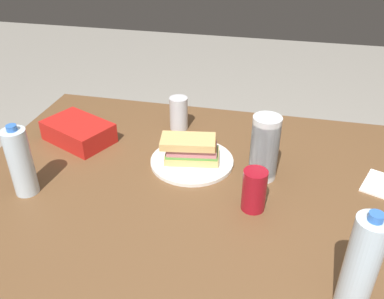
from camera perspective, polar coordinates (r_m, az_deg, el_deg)
name	(u,v)px	position (r m, az deg, el deg)	size (l,w,h in m)	color
dining_table	(211,207)	(1.28, 2.68, -7.96)	(1.49, 1.01, 0.73)	brown
paper_plate	(192,161)	(1.32, 0.00, -1.63)	(0.27, 0.27, 0.01)	white
sandwich	(191,149)	(1.29, -0.17, 0.07)	(0.19, 0.12, 0.08)	#DBB26B
soda_can_red	(254,190)	(1.12, 8.66, -5.62)	(0.07, 0.07, 0.12)	maroon
chip_bag	(78,132)	(1.48, -15.54, 2.40)	(0.23, 0.15, 0.07)	red
water_bottle_tall	(20,162)	(1.24, -22.79, -1.61)	(0.07, 0.07, 0.22)	silver
plastic_cup_stack	(265,148)	(1.22, 10.07, 0.21)	(0.08, 0.08, 0.20)	silver
water_bottle_spare	(361,265)	(0.89, 22.50, -14.71)	(0.07, 0.07, 0.25)	silver
soda_can_silver	(179,113)	(1.49, -1.86, 5.06)	(0.07, 0.07, 0.12)	silver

